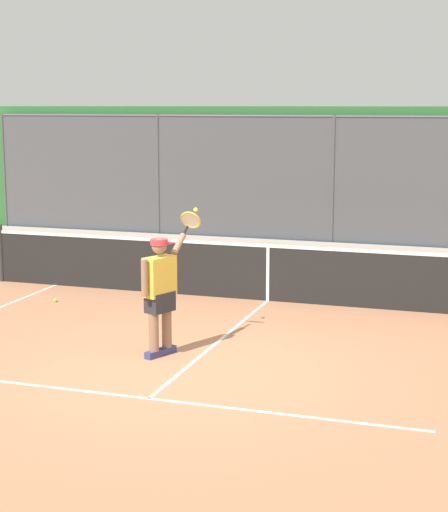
{
  "coord_description": "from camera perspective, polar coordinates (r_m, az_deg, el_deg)",
  "views": [
    {
      "loc": [
        -3.62,
        9.4,
        3.25
      ],
      "look_at": [
        0.2,
        -2.23,
        1.05
      ],
      "focal_mm": 59.24,
      "sensor_mm": 36.0,
      "label": 1
    }
  ],
  "objects": [
    {
      "name": "tennis_ball_near_net",
      "position": [
        14.39,
        -11.32,
        -2.93
      ],
      "size": [
        0.07,
        0.07,
        0.07
      ],
      "primitive_type": "sphere",
      "color": "#D6E042",
      "rests_on": "ground"
    },
    {
      "name": "tennis_player",
      "position": [
        10.99,
        -4.31,
        -2.2
      ],
      "size": [
        0.46,
        1.33,
        1.85
      ],
      "rotation": [
        0.0,
        0.0,
        -1.95
      ],
      "color": "navy",
      "rests_on": "ground"
    },
    {
      "name": "tennis_net",
      "position": [
        14.12,
        2.99,
        -1.08
      ],
      "size": [
        10.38,
        0.09,
        1.07
      ],
      "color": "#2D2D2D",
      "rests_on": "ground"
    },
    {
      "name": "fence_backdrop",
      "position": [
        19.96,
        7.72,
        5.33
      ],
      "size": [
        20.13,
        1.37,
        3.21
      ],
      "color": "#474C51",
      "rests_on": "ground"
    },
    {
      "name": "ground_plane",
      "position": [
        10.58,
        -2.75,
        -7.71
      ],
      "size": [
        60.0,
        60.0,
        0.0
      ],
      "primitive_type": "plane",
      "color": "#B27551"
    },
    {
      "name": "court_line_markings",
      "position": [
        9.36,
        -5.86,
        -10.17
      ],
      "size": [
        8.08,
        9.22,
        0.01
      ],
      "color": "white",
      "rests_on": "ground"
    }
  ]
}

